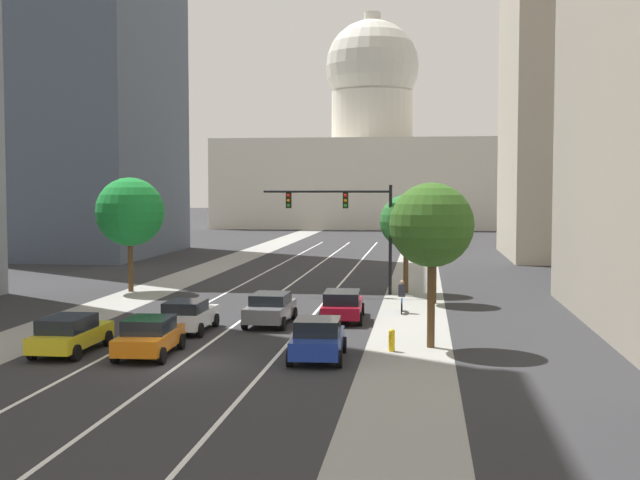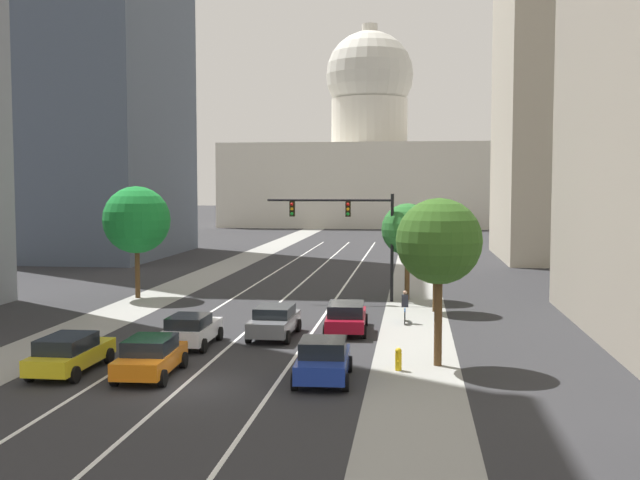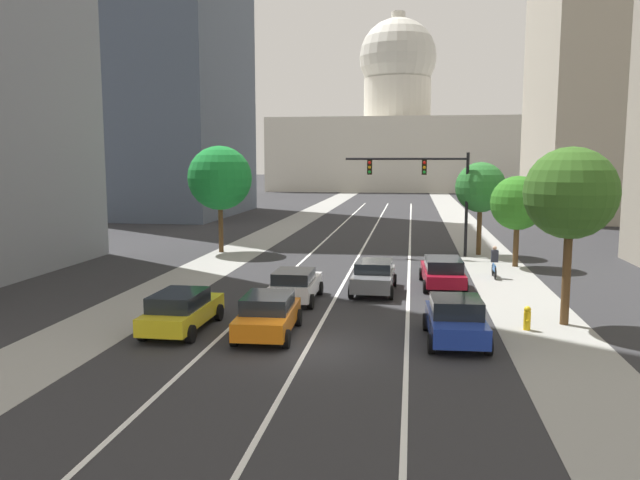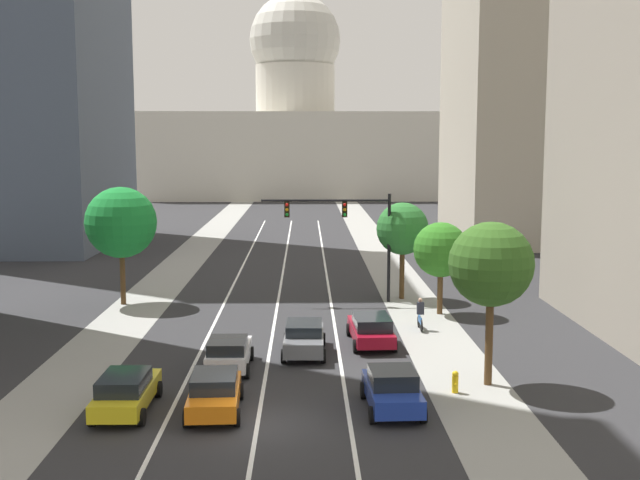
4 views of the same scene
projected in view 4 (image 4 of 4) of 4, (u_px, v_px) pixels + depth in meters
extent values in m
plane|color=#2B2B2D|center=(286.00, 257.00, 67.53)|extent=(400.00, 400.00, 0.00)
cube|color=gray|center=(179.00, 266.00, 62.42)|extent=(3.54, 130.00, 0.01)
cube|color=gray|center=(388.00, 266.00, 62.73)|extent=(3.54, 130.00, 0.01)
cube|color=white|center=(231.00, 290.00, 52.60)|extent=(0.16, 90.00, 0.01)
cube|color=white|center=(280.00, 290.00, 52.66)|extent=(0.16, 90.00, 0.01)
cube|color=white|center=(329.00, 290.00, 52.72)|extent=(0.16, 90.00, 0.01)
cube|color=beige|center=(295.00, 155.00, 137.78)|extent=(50.75, 24.52, 14.50)
cylinder|color=beige|center=(295.00, 90.00, 136.32)|extent=(13.74, 13.74, 8.29)
sphere|color=beige|center=(295.00, 40.00, 135.24)|extent=(15.70, 15.70, 15.70)
cube|color=orange|center=(215.00, 396.00, 28.96)|extent=(1.95, 4.29, 0.63)
cube|color=black|center=(214.00, 381.00, 28.86)|extent=(1.73, 2.26, 0.56)
cylinder|color=black|center=(195.00, 392.00, 30.37)|extent=(0.25, 0.65, 0.64)
cylinder|color=black|center=(241.00, 391.00, 30.47)|extent=(0.25, 0.65, 0.64)
cylinder|color=black|center=(186.00, 418.00, 27.53)|extent=(0.25, 0.65, 0.64)
cylinder|color=black|center=(237.00, 417.00, 27.63)|extent=(0.25, 0.65, 0.64)
cube|color=maroon|center=(371.00, 331.00, 38.76)|extent=(2.07, 4.86, 0.59)
cube|color=black|center=(372.00, 322.00, 38.29)|extent=(1.82, 2.64, 0.58)
cylinder|color=black|center=(349.00, 330.00, 40.35)|extent=(0.25, 0.65, 0.64)
cylinder|color=black|center=(384.00, 329.00, 40.47)|extent=(0.25, 0.65, 0.64)
cylinder|color=black|center=(356.00, 346.00, 37.13)|extent=(0.25, 0.65, 0.64)
cylinder|color=black|center=(394.00, 346.00, 37.25)|extent=(0.25, 0.65, 0.64)
cube|color=silver|center=(229.00, 355.00, 34.45)|extent=(1.74, 4.04, 0.67)
cube|color=black|center=(228.00, 345.00, 33.74)|extent=(1.60, 2.12, 0.51)
cylinder|color=black|center=(213.00, 354.00, 35.85)|extent=(0.22, 0.64, 0.64)
cylinder|color=black|center=(251.00, 353.00, 35.88)|extent=(0.22, 0.64, 0.64)
cylinder|color=black|center=(206.00, 371.00, 33.12)|extent=(0.22, 0.64, 0.64)
cylinder|color=black|center=(247.00, 371.00, 33.15)|extent=(0.22, 0.64, 0.64)
cube|color=#1E389E|center=(392.00, 393.00, 29.25)|extent=(1.99, 4.18, 0.67)
cube|color=black|center=(393.00, 377.00, 29.08)|extent=(1.76, 1.99, 0.60)
cylinder|color=black|center=(363.00, 390.00, 30.62)|extent=(0.25, 0.65, 0.64)
cylinder|color=black|center=(410.00, 389.00, 30.73)|extent=(0.25, 0.65, 0.64)
cylinder|color=black|center=(372.00, 415.00, 27.86)|extent=(0.25, 0.65, 0.64)
cylinder|color=black|center=(423.00, 414.00, 27.97)|extent=(0.25, 0.65, 0.64)
cube|color=slate|center=(304.00, 340.00, 36.88)|extent=(1.90, 4.43, 0.69)
cube|color=black|center=(304.00, 328.00, 36.88)|extent=(1.71, 2.30, 0.49)
cylinder|color=black|center=(286.00, 339.00, 38.41)|extent=(0.23, 0.64, 0.64)
cylinder|color=black|center=(323.00, 339.00, 38.41)|extent=(0.23, 0.64, 0.64)
cylinder|color=black|center=(283.00, 356.00, 35.45)|extent=(0.23, 0.64, 0.64)
cylinder|color=black|center=(323.00, 356.00, 35.44)|extent=(0.23, 0.64, 0.64)
cube|color=yellow|center=(127.00, 394.00, 29.15)|extent=(1.77, 4.59, 0.62)
cube|color=black|center=(124.00, 382.00, 28.71)|extent=(1.62, 2.44, 0.56)
cylinder|color=black|center=(114.00, 389.00, 30.72)|extent=(0.22, 0.64, 0.64)
cylinder|color=black|center=(159.00, 389.00, 30.75)|extent=(0.22, 0.64, 0.64)
cylinder|color=black|center=(92.00, 417.00, 27.63)|extent=(0.22, 0.64, 0.64)
cylinder|color=black|center=(142.00, 417.00, 27.65)|extent=(0.22, 0.64, 0.64)
cylinder|color=black|center=(389.00, 248.00, 48.45)|extent=(0.20, 0.20, 6.75)
cylinder|color=black|center=(325.00, 200.00, 47.99)|extent=(7.89, 0.14, 0.14)
cube|color=black|center=(345.00, 209.00, 48.08)|extent=(0.32, 0.28, 0.96)
sphere|color=red|center=(345.00, 205.00, 47.90)|extent=(0.20, 0.20, 0.20)
sphere|color=orange|center=(345.00, 210.00, 47.94)|extent=(0.20, 0.20, 0.20)
sphere|color=green|center=(345.00, 214.00, 47.97)|extent=(0.20, 0.20, 0.20)
cube|color=black|center=(287.00, 209.00, 48.02)|extent=(0.32, 0.28, 0.96)
sphere|color=red|center=(287.00, 205.00, 47.83)|extent=(0.20, 0.20, 0.20)
sphere|color=orange|center=(287.00, 210.00, 47.87)|extent=(0.20, 0.20, 0.20)
sphere|color=green|center=(287.00, 215.00, 47.91)|extent=(0.20, 0.20, 0.20)
cylinder|color=yellow|center=(455.00, 384.00, 31.25)|extent=(0.26, 0.26, 0.70)
sphere|color=yellow|center=(455.00, 374.00, 31.20)|extent=(0.26, 0.26, 0.26)
cylinder|color=yellow|center=(456.00, 385.00, 31.09)|extent=(0.10, 0.12, 0.10)
cylinder|color=black|center=(421.00, 326.00, 41.10)|extent=(0.05, 0.66, 0.66)
cylinder|color=black|center=(419.00, 321.00, 42.13)|extent=(0.05, 0.66, 0.66)
cube|color=#1959B2|center=(420.00, 320.00, 41.59)|extent=(0.06, 1.00, 0.36)
cube|color=#262833|center=(420.00, 308.00, 41.46)|extent=(0.36, 0.28, 0.64)
sphere|color=tan|center=(420.00, 300.00, 41.47)|extent=(0.22, 0.22, 0.22)
cylinder|color=#51381E|center=(440.00, 291.00, 45.26)|extent=(0.32, 0.32, 2.67)
sphere|color=#307920|center=(441.00, 250.00, 44.95)|extent=(3.17, 3.17, 3.17)
cylinder|color=#51381E|center=(123.00, 276.00, 47.85)|extent=(0.32, 0.32, 3.55)
sphere|color=#1A8132|center=(121.00, 222.00, 47.43)|extent=(4.33, 4.33, 4.33)
cylinder|color=#51381E|center=(489.00, 339.00, 32.10)|extent=(0.32, 0.32, 3.84)
sphere|color=#325D1F|center=(491.00, 264.00, 31.70)|extent=(3.46, 3.46, 3.46)
cylinder|color=#51381E|center=(402.00, 273.00, 49.58)|extent=(0.32, 0.32, 3.34)
sphere|color=#2B712F|center=(403.00, 229.00, 49.22)|extent=(3.30, 3.30, 3.30)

